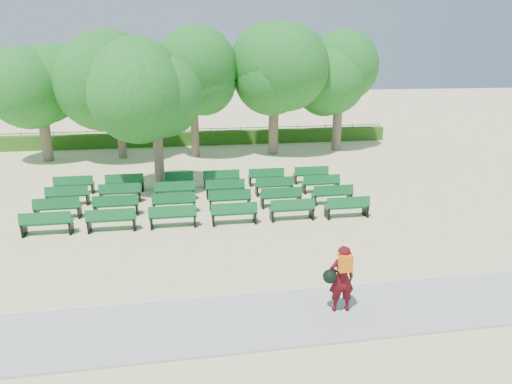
{
  "coord_description": "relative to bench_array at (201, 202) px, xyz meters",
  "views": [
    {
      "loc": [
        -1.13,
        -16.23,
        5.75
      ],
      "look_at": [
        1.46,
        -1.0,
        1.1
      ],
      "focal_mm": 32.0,
      "sensor_mm": 36.0,
      "label": 1
    }
  ],
  "objects": [
    {
      "name": "tree_line",
      "position": [
        0.41,
        8.7,
        -0.08
      ],
      "size": [
        21.8,
        6.8,
        7.04
      ],
      "primitive_type": null,
      "color": "#1E6F22",
      "rests_on": "ground"
    },
    {
      "name": "ground",
      "position": [
        0.41,
        -1.3,
        -0.08
      ],
      "size": [
        120.0,
        120.0,
        0.0
      ],
      "primitive_type": "plane",
      "color": "beige"
    },
    {
      "name": "paving",
      "position": [
        0.41,
        -8.7,
        -0.05
      ],
      "size": [
        30.0,
        2.2,
        0.06
      ],
      "primitive_type": "cube",
      "color": "#AAABA6",
      "rests_on": "ground"
    },
    {
      "name": "fence",
      "position": [
        0.41,
        13.1,
        -0.08
      ],
      "size": [
        26.0,
        0.1,
        1.02
      ],
      "primitive_type": null,
      "color": "black",
      "rests_on": "ground"
    },
    {
      "name": "tree_among",
      "position": [
        -1.61,
        1.48,
        3.93
      ],
      "size": [
        4.26,
        4.26,
        5.95
      ],
      "color": "brown",
      "rests_on": "ground"
    },
    {
      "name": "hedge",
      "position": [
        0.41,
        12.7,
        0.37
      ],
      "size": [
        26.0,
        0.7,
        0.9
      ],
      "primitive_type": "cube",
      "color": "#2D5D18",
      "rests_on": "ground"
    },
    {
      "name": "bench_array",
      "position": [
        0.0,
        0.0,
        0.0
      ],
      "size": [
        1.65,
        0.57,
        1.03
      ],
      "rotation": [
        0.0,
        0.0,
        0.04
      ],
      "color": "#105E28",
      "rests_on": "ground"
    },
    {
      "name": "curb",
      "position": [
        0.41,
        -7.55,
        -0.03
      ],
      "size": [
        30.0,
        0.12,
        0.1
      ],
      "primitive_type": "cube",
      "color": "silver",
      "rests_on": "ground"
    },
    {
      "name": "person",
      "position": [
        2.75,
        -8.63,
        0.81
      ],
      "size": [
        0.77,
        0.47,
        1.62
      ],
      "rotation": [
        0.0,
        0.0,
        3.09
      ],
      "color": "#490A10",
      "rests_on": "ground"
    }
  ]
}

